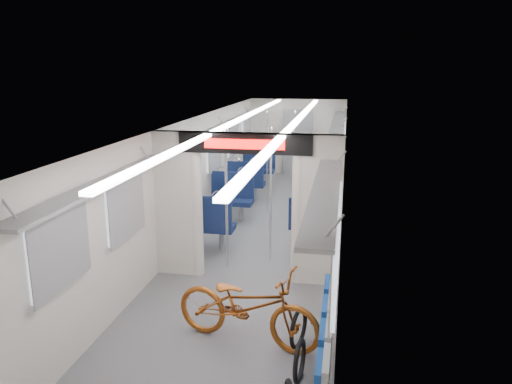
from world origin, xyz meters
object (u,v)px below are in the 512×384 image
at_px(bike_hoop_b, 299,363).
at_px(stanchion_far_right, 294,162).
at_px(bicycle, 247,306).
at_px(stanchion_far_left, 267,162).
at_px(stanchion_near_left, 226,201).
at_px(flip_bench, 327,335).
at_px(stanchion_near_right, 271,196).
at_px(seat_bay_near_right, 316,208).
at_px(bike_hoop_c, 298,330).
at_px(seat_bay_far_right, 323,177).
at_px(seat_bay_near_left, 221,206).
at_px(seat_bay_far_left, 253,171).

height_order(bike_hoop_b, stanchion_far_right, stanchion_far_right).
distance_m(bike_hoop_b, stanchion_far_right, 6.58).
relative_size(bicycle, bike_hoop_b, 3.86).
bearing_deg(stanchion_far_left, stanchion_near_left, -92.09).
height_order(flip_bench, stanchion_near_left, stanchion_near_left).
height_order(bicycle, stanchion_near_right, stanchion_near_right).
relative_size(flip_bench, seat_bay_near_right, 1.10).
height_order(seat_bay_near_right, stanchion_far_left, stanchion_far_left).
xyz_separation_m(bicycle, bike_hoop_b, (0.69, -0.65, -0.27)).
xyz_separation_m(stanchion_near_left, stanchion_far_right, (0.71, 3.58, 0.00)).
xyz_separation_m(stanchion_near_right, stanchion_far_left, (-0.53, 3.00, 0.00)).
bearing_deg(stanchion_near_left, stanchion_far_right, 78.84).
bearing_deg(seat_bay_near_right, bike_hoop_c, -89.03).
bearing_deg(flip_bench, stanchion_near_right, 108.13).
relative_size(bicycle, seat_bay_far_right, 0.94).
height_order(bike_hoop_c, seat_bay_near_left, seat_bay_near_left).
height_order(flip_bench, stanchion_near_right, stanchion_near_right).
height_order(bike_hoop_c, seat_bay_near_right, seat_bay_near_right).
relative_size(seat_bay_near_left, stanchion_far_right, 0.97).
height_order(seat_bay_far_right, stanchion_near_left, stanchion_near_left).
relative_size(bicycle, seat_bay_far_left, 0.88).
xyz_separation_m(bike_hoop_c, stanchion_far_right, (-0.69, 5.81, 0.93)).
bearing_deg(seat_bay_near_right, bicycle, -97.28).
relative_size(seat_bay_far_left, stanchion_near_right, 0.92).
xyz_separation_m(bicycle, stanchion_near_right, (-0.13, 2.66, 0.66)).
bearing_deg(bike_hoop_c, seat_bay_far_right, 90.58).
height_order(bicycle, bike_hoop_b, bicycle).
bearing_deg(bike_hoop_c, seat_bay_near_right, 90.97).
distance_m(flip_bench, stanchion_far_right, 6.59).
height_order(seat_bay_near_left, stanchion_near_right, stanchion_near_right).
bearing_deg(seat_bay_far_left, bike_hoop_c, -75.29).
distance_m(seat_bay_far_left, stanchion_far_left, 1.97).
bearing_deg(stanchion_far_left, bike_hoop_b, -77.92).
height_order(seat_bay_near_left, seat_bay_near_right, seat_bay_near_left).
relative_size(bicycle, stanchion_far_left, 0.80).
xyz_separation_m(bicycle, seat_bay_near_right, (0.54, 4.27, 0.04)).
xyz_separation_m(flip_bench, bike_hoop_c, (-0.35, 0.68, -0.36)).
bearing_deg(seat_bay_near_right, flip_bench, -85.15).
bearing_deg(seat_bay_far_left, seat_bay_far_right, -7.28).
xyz_separation_m(bike_hoop_c, seat_bay_near_left, (-1.94, 3.95, 0.34)).
bearing_deg(seat_bay_far_left, stanchion_far_right, -51.84).
relative_size(bike_hoop_b, stanchion_far_left, 0.21).
height_order(seat_bay_far_left, seat_bay_far_right, seat_bay_far_left).
relative_size(flip_bench, bike_hoop_b, 4.43).
bearing_deg(stanchion_near_left, bike_hoop_c, -57.87).
distance_m(stanchion_far_left, stanchion_far_right, 0.60).
bearing_deg(stanchion_near_right, seat_bay_far_right, 81.53).
bearing_deg(bike_hoop_b, bicycle, 136.57).
xyz_separation_m(stanchion_near_left, stanchion_near_right, (0.66, 0.42, 0.00)).
distance_m(stanchion_near_left, stanchion_far_left, 3.42).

